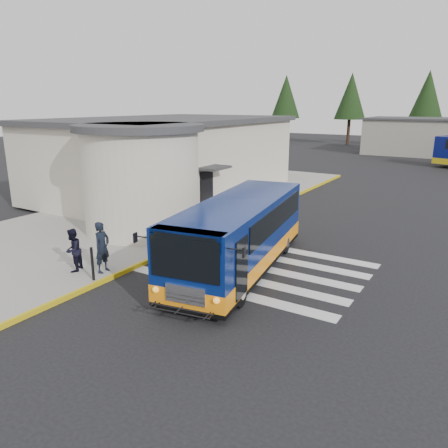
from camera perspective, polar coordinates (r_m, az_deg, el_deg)
The scene contains 9 objects.
ground at distance 16.77m, azimuth 6.63°, elevation -5.00°, with size 140.00×140.00×0.00m, color black.
sidewalk at distance 24.69m, azimuth -8.44°, elevation 1.83°, with size 10.00×34.00×0.15m, color gray.
curb_strip at distance 21.91m, azimuth 1.54°, elevation 0.25°, with size 0.12×34.00×0.16m, color gold.
station_building at distance 27.61m, azimuth -7.70°, elevation 8.56°, with size 12.70×18.70×4.80m.
crosswalk at distance 16.30m, azimuth 3.82°, elevation -5.52°, with size 8.00×5.35×0.01m.
transit_bus at distance 15.55m, azimuth 1.98°, elevation -1.79°, with size 4.14×9.33×2.56m.
pedestrian_a at distance 15.65m, azimuth -15.62°, elevation -2.94°, with size 0.65×0.43×1.79m, color black.
pedestrian_b at distance 16.07m, azimuth -19.15°, elevation -3.24°, with size 0.74×0.58×1.53m, color black.
bollard at distance 15.10m, azimuth -16.81°, elevation -5.00°, with size 0.09×0.09×1.15m, color black.
Camera 1 is at (6.56, -14.28, 5.85)m, focal length 35.00 mm.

